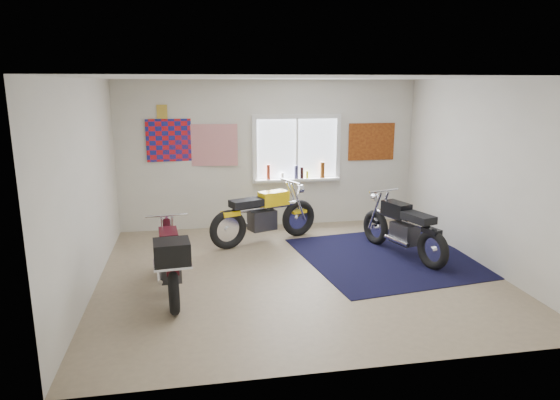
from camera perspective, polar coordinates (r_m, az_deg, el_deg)
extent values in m
plane|color=#9E896B|center=(7.18, 2.06, -8.31)|extent=(5.50, 5.50, 0.00)
plane|color=white|center=(6.68, 2.26, 13.77)|extent=(5.50, 5.50, 0.00)
plane|color=silver|center=(9.23, -1.16, 5.21)|extent=(5.50, 0.00, 5.50)
plane|color=silver|center=(4.46, 9.02, -3.69)|extent=(5.50, 0.00, 5.50)
plane|color=silver|center=(6.78, -21.20, 1.39)|extent=(0.00, 5.00, 5.00)
plane|color=silver|center=(7.86, 22.18, 2.82)|extent=(0.00, 5.00, 5.00)
cube|color=black|center=(7.97, 12.21, -6.35)|extent=(2.82, 2.90, 0.01)
cube|color=white|center=(9.29, 1.91, 5.89)|extent=(1.50, 0.02, 1.10)
cube|color=white|center=(9.22, 1.96, 9.51)|extent=(1.66, 0.06, 0.08)
cube|color=white|center=(9.37, 1.90, 2.29)|extent=(1.66, 0.06, 0.08)
cube|color=white|center=(9.14, -2.94, 5.76)|extent=(0.08, 0.06, 1.10)
cube|color=white|center=(9.47, 6.64, 5.95)|extent=(0.08, 0.06, 1.10)
cube|color=white|center=(9.28, 1.93, 5.87)|extent=(0.04, 0.06, 1.10)
cube|color=white|center=(9.31, 1.98, 2.35)|extent=(1.60, 0.16, 0.04)
cylinder|color=maroon|center=(9.17, -1.33, 3.20)|extent=(0.07, 0.07, 0.28)
cylinder|color=white|center=(9.23, 0.28, 2.77)|extent=(0.06, 0.06, 0.12)
cylinder|color=black|center=(9.29, 2.51, 3.14)|extent=(0.06, 0.06, 0.22)
cylinder|color=yellow|center=(9.32, 3.13, 2.91)|extent=(0.05, 0.05, 0.14)
cylinder|color=#6A340E|center=(9.38, 4.88, 3.45)|extent=(0.09, 0.09, 0.30)
cylinder|color=#2D2B4A|center=(9.27, 1.86, 3.19)|extent=(0.08, 0.08, 0.24)
plane|color=red|center=(9.06, -11.90, 6.70)|extent=(1.00, 0.07, 1.00)
plane|color=red|center=(9.06, -7.74, 6.22)|extent=(0.90, 0.09, 0.90)
cube|color=gold|center=(9.03, -13.34, 9.79)|extent=(0.18, 0.02, 0.24)
cube|color=#A54C14|center=(9.68, 10.40, 6.57)|extent=(0.90, 0.03, 0.70)
torus|color=black|center=(8.78, 2.12, -2.07)|extent=(0.65, 0.35, 0.65)
torus|color=black|center=(8.13, -5.95, -3.38)|extent=(0.65, 0.35, 0.65)
cylinder|color=silver|center=(8.78, 2.12, -2.07)|extent=(0.14, 0.13, 0.11)
cylinder|color=silver|center=(8.13, -5.95, -3.38)|extent=(0.14, 0.13, 0.11)
cylinder|color=silver|center=(8.36, -1.77, -0.84)|extent=(1.18, 0.53, 0.09)
cube|color=#2C2B2E|center=(8.39, -2.05, -2.30)|extent=(0.51, 0.41, 0.33)
cylinder|color=silver|center=(8.55, -2.56, -2.69)|extent=(0.52, 0.26, 0.07)
cube|color=yellow|center=(8.41, -0.74, 0.21)|extent=(0.55, 0.41, 0.23)
cube|color=black|center=(8.18, -3.85, -0.34)|extent=(0.60, 0.45, 0.12)
cube|color=yellow|center=(8.08, -5.68, -1.54)|extent=(0.33, 0.25, 0.08)
cube|color=yellow|center=(8.75, 2.13, -1.33)|extent=(0.30, 0.23, 0.05)
cylinder|color=silver|center=(8.53, 1.17, 2.13)|extent=(0.25, 0.58, 0.04)
cylinder|color=silver|center=(8.67, 2.26, 1.25)|extent=(0.15, 0.18, 0.16)
torus|color=black|center=(8.48, 10.86, -3.08)|extent=(0.29, 0.60, 0.59)
torus|color=black|center=(7.56, 17.06, -5.46)|extent=(0.29, 0.60, 0.59)
cylinder|color=silver|center=(8.48, 10.86, -3.08)|extent=(0.12, 0.13, 0.10)
cylinder|color=silver|center=(7.56, 17.06, -5.46)|extent=(0.12, 0.13, 0.10)
cylinder|color=silver|center=(7.93, 13.89, -2.21)|extent=(0.44, 1.14, 0.08)
cube|color=#2C2B2E|center=(7.95, 14.03, -3.72)|extent=(0.38, 0.48, 0.32)
cylinder|color=silver|center=(7.88, 13.18, -4.53)|extent=(0.22, 0.51, 0.07)
cube|color=black|center=(8.01, 13.14, -1.04)|extent=(0.37, 0.52, 0.22)
cube|color=black|center=(7.67, 15.55, -1.97)|extent=(0.41, 0.57, 0.11)
cube|color=black|center=(7.51, 16.94, -3.41)|extent=(0.23, 0.31, 0.07)
cube|color=black|center=(8.45, 10.89, -2.35)|extent=(0.20, 0.29, 0.05)
cylinder|color=silver|center=(8.19, 11.79, 1.08)|extent=(0.56, 0.21, 0.03)
cylinder|color=silver|center=(8.37, 10.93, 0.32)|extent=(0.17, 0.13, 0.15)
torus|color=black|center=(7.18, -12.65, -6.23)|extent=(0.17, 0.59, 0.58)
torus|color=black|center=(6.01, -12.07, -10.09)|extent=(0.17, 0.59, 0.58)
cylinder|color=silver|center=(7.18, -12.65, -6.23)|extent=(0.10, 0.11, 0.10)
cylinder|color=silver|center=(6.01, -12.07, -10.09)|extent=(0.10, 0.11, 0.10)
cylinder|color=silver|center=(6.50, -12.50, -5.79)|extent=(0.18, 1.12, 0.08)
cube|color=#2C2B2E|center=(6.52, -12.40, -7.55)|extent=(0.28, 0.42, 0.30)
cylinder|color=silver|center=(6.55, -13.61, -8.35)|extent=(0.10, 0.49, 0.06)
cube|color=#3A0910|center=(6.61, -12.63, -4.33)|extent=(0.27, 0.46, 0.21)
cube|color=black|center=(6.17, -12.40, -5.78)|extent=(0.29, 0.51, 0.11)
cube|color=#3A0910|center=(5.96, -12.21, -7.72)|extent=(0.16, 0.28, 0.07)
cube|color=#3A0910|center=(7.14, -12.70, -5.42)|extent=(0.15, 0.26, 0.04)
cylinder|color=silver|center=(6.84, -12.85, -1.74)|extent=(0.55, 0.08, 0.03)
cylinder|color=silver|center=(7.05, -12.86, -2.49)|extent=(0.15, 0.10, 0.14)
cube|color=black|center=(5.75, -12.25, -5.87)|extent=(0.43, 0.41, 0.27)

